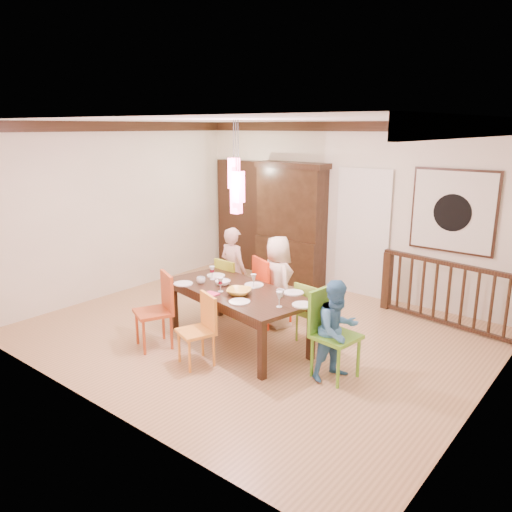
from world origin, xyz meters
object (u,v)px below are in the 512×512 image
Objects in this scene: chair_far_left at (233,282)px; person_far_left at (233,271)px; balustrade at (449,293)px; chair_end_right at (336,329)px; person_far_mid at (277,282)px; dining_table at (237,296)px; china_hutch at (291,223)px; person_end_right at (337,330)px.

person_far_left is (-0.05, 0.06, 0.16)m from chair_far_left.
balustrade is (2.72, 1.59, -0.01)m from chair_far_left.
chair_end_right reaches higher than balustrade.
balustrade is at bearing -113.47° from person_far_mid.
chair_end_right is 0.48× the size of balustrade.
dining_table is 1.66× the size of person_far_left.
china_hutch is 1.63× the size of person_far_left.
chair_end_right is 0.78× the size of person_far_mid.
person_end_right is (2.30, -0.83, -0.09)m from person_far_left.
dining_table is at bearing 97.21° from chair_end_right.
person_far_mid is at bearing -171.67° from chair_far_left.
dining_table is 2.18× the size of chair_end_right.
person_far_left is at bearing 29.30° from person_far_mid.
person_far_mid is (0.78, 0.07, 0.15)m from chair_far_left.
dining_table is 1.69× the size of person_far_mid.
dining_table is 2.51× the size of chair_far_left.
china_hutch is at bearing -77.75° from person_far_left.
balustrade is at bearing -6.56° from china_hutch.
china_hutch reaches higher than person_end_right.
person_far_left reaches higher than dining_table.
chair_far_left is 0.67× the size of person_far_mid.
china_hutch is (-2.52, 2.70, 0.52)m from chair_end_right.
dining_table is at bearing 137.48° from chair_far_left.
chair_end_right is 2.43m from person_far_left.
balustrade is 1.84× the size of person_end_right.
dining_table is 1.02× the size of china_hutch.
china_hutch reaches higher than person_far_left.
balustrade is at bearing 61.22° from dining_table.
person_far_left is (-0.79, 0.81, 0.01)m from dining_table.
chair_end_right is 2.41m from balustrade.
china_hutch is 1.02× the size of balustrade.
person_far_mid is (0.05, 0.83, -0.00)m from dining_table.
chair_end_right is 0.88× the size of person_end_right.
person_far_mid is at bearing -174.18° from person_far_left.
person_far_mid is at bearing 67.59° from chair_end_right.
dining_table is 3.08m from balustrade.
china_hutch reaches higher than dining_table.
person_end_right reaches higher than dining_table.
china_hutch is at bearing 122.31° from dining_table.
chair_end_right is at bearing 75.03° from person_end_right.
balustrade is (3.01, -0.35, -0.61)m from china_hutch.
person_far_left reaches higher than person_far_mid.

